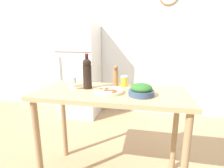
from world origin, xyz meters
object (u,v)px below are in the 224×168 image
at_px(wine_glass_near, 73,81).
at_px(salt_canister, 124,81).
at_px(wine_glass_far, 69,79).
at_px(pepper_mill, 116,76).
at_px(salad_bowl, 141,90).
at_px(refrigerator, 80,71).
at_px(homemade_pizza, 109,91).
at_px(wine_bottle, 87,73).

distance_m(wine_glass_near, salt_canister, 0.51).
bearing_deg(wine_glass_near, salt_canister, 25.53).
bearing_deg(wine_glass_near, wine_glass_far, 131.11).
bearing_deg(salt_canister, wine_glass_near, -154.47).
bearing_deg(pepper_mill, salad_bowl, -48.02).
xyz_separation_m(refrigerator, salt_canister, (0.99, -1.30, 0.14)).
bearing_deg(pepper_mill, wine_glass_far, -160.95).
bearing_deg(salt_canister, pepper_mill, 173.80).
distance_m(refrigerator, wine_glass_near, 1.62).
relative_size(wine_glass_near, salt_canister, 1.16).
height_order(pepper_mill, salt_canister, pepper_mill).
height_order(wine_glass_near, homemade_pizza, wine_glass_near).
distance_m(salad_bowl, homemade_pizza, 0.29).
bearing_deg(wine_glass_near, homemade_pizza, -6.58).
bearing_deg(wine_glass_far, homemade_pizza, -15.62).
bearing_deg(wine_glass_near, refrigerator, 109.29).
bearing_deg(salt_canister, homemade_pizza, -111.07).
distance_m(wine_glass_near, salad_bowl, 0.64).
relative_size(refrigerator, homemade_pizza, 6.28).
relative_size(wine_bottle, salad_bowl, 1.56).
relative_size(wine_glass_far, salad_bowl, 0.57).
bearing_deg(pepper_mill, wine_bottle, -145.89).
distance_m(salad_bowl, salt_canister, 0.34).
distance_m(wine_bottle, wine_glass_far, 0.20).
bearing_deg(wine_bottle, homemade_pizza, -24.08).
distance_m(refrigerator, salad_bowl, 1.98).
height_order(wine_glass_near, salad_bowl, wine_glass_near).
bearing_deg(wine_bottle, wine_glass_near, -153.15).
relative_size(pepper_mill, salt_canister, 1.99).
bearing_deg(pepper_mill, homemade_pizza, -92.32).
xyz_separation_m(wine_bottle, homemade_pizza, (0.23, -0.10, -0.14)).
distance_m(wine_glass_far, salad_bowl, 0.72).
bearing_deg(wine_glass_far, wine_bottle, -4.36).
distance_m(wine_glass_near, wine_glass_far, 0.10).
bearing_deg(refrigerator, salad_bowl, -53.71).
relative_size(wine_glass_far, pepper_mill, 0.59).
height_order(salad_bowl, homemade_pizza, salad_bowl).
relative_size(wine_glass_near, homemade_pizza, 0.46).
bearing_deg(wine_bottle, refrigerator, 114.23).
bearing_deg(wine_bottle, salad_bowl, -14.93).
xyz_separation_m(salad_bowl, homemade_pizza, (-0.28, 0.03, -0.03)).
distance_m(wine_glass_far, salt_canister, 0.54).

